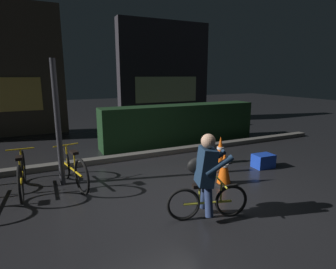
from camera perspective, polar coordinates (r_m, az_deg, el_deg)
name	(u,v)px	position (r m, az deg, el deg)	size (l,w,h in m)	color
ground_plane	(172,192)	(4.95, 0.92, -11.82)	(40.00, 40.00, 0.00)	black
sidewalk_curb	(133,156)	(6.84, -7.32, -4.45)	(12.00, 0.24, 0.12)	#56544F
hedge_row	(180,124)	(8.22, 2.57, 2.19)	(4.80, 0.70, 1.16)	black
storefront_right	(164,72)	(12.38, -0.75, 12.84)	(4.17, 0.54, 4.30)	#262328
street_post	(58,124)	(5.32, -21.96, 2.02)	(0.10, 0.10, 2.31)	#2D2D33
parked_bike_left_mid	(22,174)	(5.43, -28.15, -7.30)	(0.46, 1.59, 0.73)	black
parked_bike_center_left	(72,168)	(5.38, -19.32, -6.68)	(0.47, 1.58, 0.74)	black
traffic_cone_near	(224,168)	(5.26, 11.63, -6.82)	(0.36, 0.36, 0.66)	black
traffic_cone_far	(220,150)	(6.49, 10.83, -3.23)	(0.36, 0.36, 0.64)	black
blue_crate	(263,161)	(6.47, 19.23, -5.21)	(0.44, 0.32, 0.30)	#193DB7
cyclist	(206,176)	(3.92, 7.94, -8.65)	(1.15, 0.62, 1.25)	black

